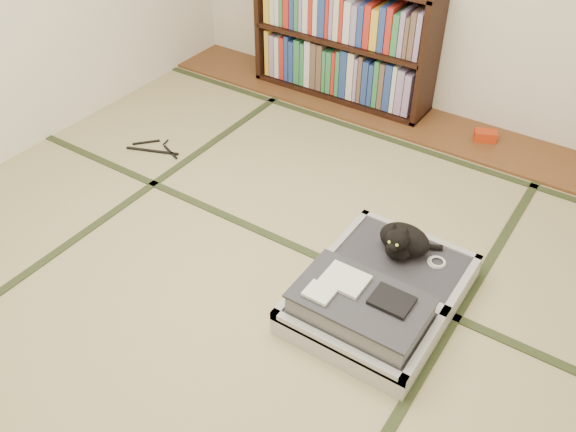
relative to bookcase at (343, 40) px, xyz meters
The scene contains 10 objects.
floor 2.20m from the bookcase, 73.60° to the right, with size 4.50×4.50×0.00m, color tan.
wood_strip 0.76m from the bookcase, ahead, with size 4.00×0.50×0.02m, color brown.
red_item 1.23m from the bookcase, ahead, with size 0.15×0.09×0.07m, color #BB2F0E.
room_shell 2.38m from the bookcase, 73.60° to the right, with size 4.50×4.50×4.50m.
tatami_borders 1.75m from the bookcase, 68.86° to the right, with size 4.00×4.50×0.01m.
bookcase is the anchor object (origin of this frame).
suitcase 2.25m from the bookcase, 55.59° to the right, with size 0.69×0.92×0.27m.
cat 1.99m from the bookcase, 51.18° to the right, with size 0.31×0.31×0.25m.
cable_coil 2.08m from the bookcase, 46.60° to the right, with size 0.10×0.10×0.02m.
hanger 1.58m from the bookcase, 115.63° to the right, with size 0.38×0.24×0.01m.
Camera 1 is at (1.42, -1.71, 2.26)m, focal length 38.00 mm.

